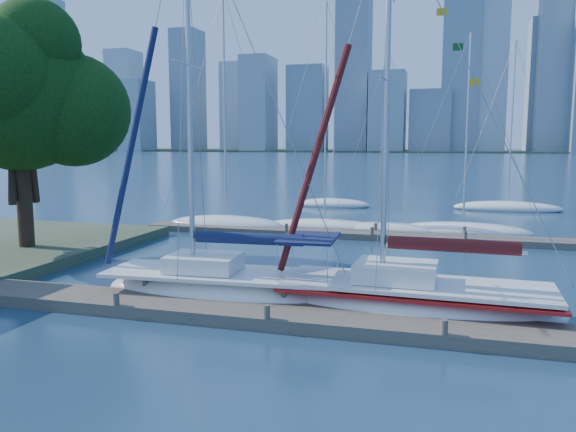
# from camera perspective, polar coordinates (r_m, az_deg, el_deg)

# --- Properties ---
(ground) EXTENTS (700.00, 700.00, 0.00)m
(ground) POSITION_cam_1_polar(r_m,az_deg,el_deg) (17.62, -1.25, -10.74)
(ground) COLOR #17344B
(ground) RESTS_ON ground
(near_dock) EXTENTS (26.00, 2.00, 0.40)m
(near_dock) POSITION_cam_1_polar(r_m,az_deg,el_deg) (17.56, -1.25, -10.12)
(near_dock) COLOR #4A3F36
(near_dock) RESTS_ON ground
(far_dock) EXTENTS (30.00, 1.80, 0.36)m
(far_dock) POSITION_cam_1_polar(r_m,az_deg,el_deg) (32.57, 10.44, -2.02)
(far_dock) COLOR #4A3F36
(far_dock) RESTS_ON ground
(far_shore) EXTENTS (800.00, 100.00, 1.50)m
(far_shore) POSITION_cam_1_polar(r_m,az_deg,el_deg) (336.07, 15.03, 6.36)
(far_shore) COLOR #38472D
(far_shore) RESTS_ON ground
(tree) EXTENTS (9.43, 8.57, 11.93)m
(tree) POSITION_cam_1_polar(r_m,az_deg,el_deg) (29.67, -25.73, 11.38)
(tree) COLOR black
(tree) RESTS_ON ground
(sailboat_navy) EXTENTS (8.84, 3.29, 14.50)m
(sailboat_navy) POSITION_cam_1_polar(r_m,az_deg,el_deg) (19.80, -6.88, -5.36)
(sailboat_navy) COLOR white
(sailboat_navy) RESTS_ON ground
(sailboat_maroon) EXTENTS (9.19, 3.29, 13.24)m
(sailboat_maroon) POSITION_cam_1_polar(r_m,az_deg,el_deg) (18.48, 12.77, -6.91)
(sailboat_maroon) COLOR white
(sailboat_maroon) RESTS_ON ground
(bg_boat_0) EXTENTS (8.25, 4.80, 15.16)m
(bg_boat_0) POSITION_cam_1_polar(r_m,az_deg,el_deg) (36.15, -6.29, -0.80)
(bg_boat_0) COLOR white
(bg_boat_0) RESTS_ON ground
(bg_boat_1) EXTENTS (8.11, 3.70, 14.21)m
(bg_boat_1) POSITION_cam_1_polar(r_m,az_deg,el_deg) (35.27, 3.74, -1.05)
(bg_boat_1) COLOR white
(bg_boat_1) RESTS_ON ground
(bg_boat_2) EXTENTS (6.73, 4.19, 11.12)m
(bg_boat_2) POSITION_cam_1_polar(r_m,az_deg,el_deg) (34.59, 9.83, -1.37)
(bg_boat_2) COLOR white
(bg_boat_2) RESTS_ON ground
(bg_boat_3) EXTENTS (8.07, 2.78, 12.05)m
(bg_boat_3) POSITION_cam_1_polar(r_m,az_deg,el_deg) (34.96, 17.34, -1.46)
(bg_boat_3) COLOR white
(bg_boat_3) RESTS_ON ground
(bg_boat_6) EXTENTS (6.44, 2.84, 13.77)m
(bg_boat_6) POSITION_cam_1_polar(r_m,az_deg,el_deg) (48.21, 4.62, 1.28)
(bg_boat_6) COLOR white
(bg_boat_6) RESTS_ON ground
(bg_boat_7) EXTENTS (8.67, 4.33, 13.75)m
(bg_boat_7) POSITION_cam_1_polar(r_m,az_deg,el_deg) (48.71, 21.39, 0.84)
(bg_boat_7) COLOR white
(bg_boat_7) RESTS_ON ground
(skyline) EXTENTS (501.52, 51.31, 123.67)m
(skyline) POSITION_cam_1_polar(r_m,az_deg,el_deg) (308.08, 19.36, 13.04)
(skyline) COLOR #8294A8
(skyline) RESTS_ON ground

